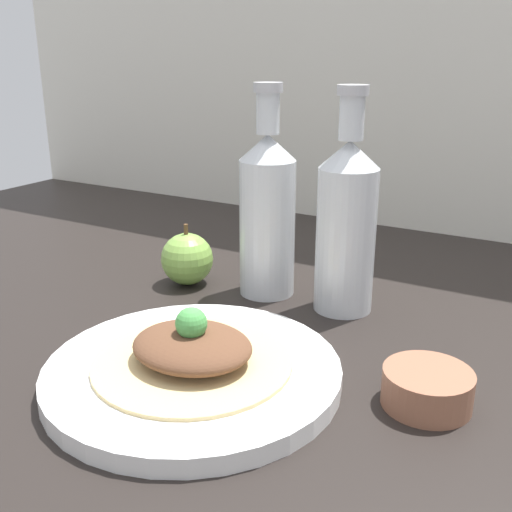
# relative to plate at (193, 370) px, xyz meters

# --- Properties ---
(ground_plane) EXTENTS (1.80, 1.10, 0.04)m
(ground_plane) POSITION_rel_plate_xyz_m (-0.01, 0.13, -0.03)
(ground_plane) COLOR black
(plate) EXTENTS (0.30, 0.30, 0.02)m
(plate) POSITION_rel_plate_xyz_m (0.00, 0.00, 0.00)
(plate) COLOR white
(plate) RESTS_ON ground_plane
(plated_food) EXTENTS (0.20, 0.20, 0.06)m
(plated_food) POSITION_rel_plate_xyz_m (0.00, -0.00, 0.02)
(plated_food) COLOR #D6BC7F
(plated_food) RESTS_ON plate
(cider_bottle_left) EXTENTS (0.07, 0.07, 0.28)m
(cider_bottle_left) POSITION_rel_plate_xyz_m (-0.05, 0.24, 0.10)
(cider_bottle_left) COLOR silver
(cider_bottle_left) RESTS_ON ground_plane
(cider_bottle_right) EXTENTS (0.07, 0.07, 0.28)m
(cider_bottle_right) POSITION_rel_plate_xyz_m (0.06, 0.24, 0.10)
(cider_bottle_right) COLOR silver
(cider_bottle_right) RESTS_ON ground_plane
(apple) EXTENTS (0.07, 0.07, 0.09)m
(apple) POSITION_rel_plate_xyz_m (-0.16, 0.22, 0.02)
(apple) COLOR #84B74C
(apple) RESTS_ON ground_plane
(dipping_bowl) EXTENTS (0.08, 0.08, 0.04)m
(dipping_bowl) POSITION_rel_plate_xyz_m (0.22, 0.07, 0.01)
(dipping_bowl) COLOR #996047
(dipping_bowl) RESTS_ON ground_plane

